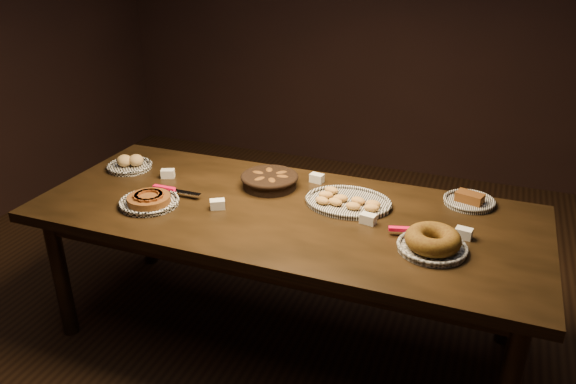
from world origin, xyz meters
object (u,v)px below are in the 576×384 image
(bundt_cake_plate, at_px, (432,242))
(buffet_table, at_px, (284,223))
(madeleine_platter, at_px, (348,201))
(apple_tart_plate, at_px, (150,200))

(bundt_cake_plate, bearing_deg, buffet_table, 153.77)
(buffet_table, relative_size, madeleine_platter, 5.75)
(buffet_table, relative_size, apple_tart_plate, 6.91)
(buffet_table, bearing_deg, apple_tart_plate, -163.55)
(apple_tart_plate, bearing_deg, bundt_cake_plate, -1.24)
(buffet_table, distance_m, bundt_cake_plate, 0.73)
(buffet_table, height_order, bundt_cake_plate, bundt_cake_plate)
(bundt_cake_plate, bearing_deg, madeleine_platter, 131.04)
(madeleine_platter, bearing_deg, apple_tart_plate, -143.85)
(buffet_table, height_order, apple_tart_plate, apple_tart_plate)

